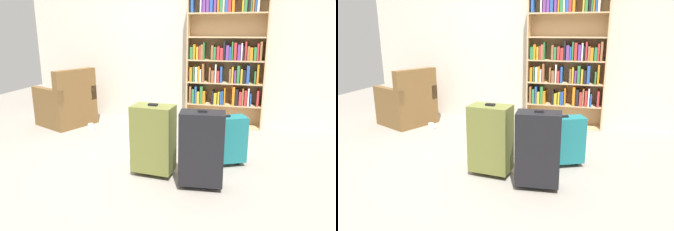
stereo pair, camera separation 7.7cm
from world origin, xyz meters
TOP-DOWN VIEW (x-y plane):
  - ground_plane at (0.00, 0.00)m, footprint 9.22×9.22m
  - back_wall at (0.00, 2.02)m, footprint 5.27×0.10m
  - bookshelf at (0.69, 1.83)m, footprint 1.16×0.27m
  - armchair at (-1.72, 1.28)m, footprint 0.92×0.92m
  - mug at (-1.23, 1.10)m, footprint 0.12×0.08m
  - suitcase_olive at (0.13, -0.13)m, footprint 0.44×0.29m
  - suitcase_teal at (0.84, 0.28)m, footprint 0.48×0.36m
  - suitcase_black at (0.65, -0.30)m, footprint 0.43×0.27m

SIDE VIEW (x-z plane):
  - ground_plane at x=0.00m, z-range 0.00..0.00m
  - mug at x=-1.23m, z-range 0.00..0.10m
  - suitcase_teal at x=0.84m, z-range 0.01..0.59m
  - armchair at x=-1.72m, z-range -0.13..0.77m
  - suitcase_olive at x=0.13m, z-range 0.01..0.77m
  - suitcase_black at x=0.65m, z-range 0.01..0.78m
  - bookshelf at x=0.69m, z-range 0.03..2.06m
  - back_wall at x=0.00m, z-range 0.00..2.60m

